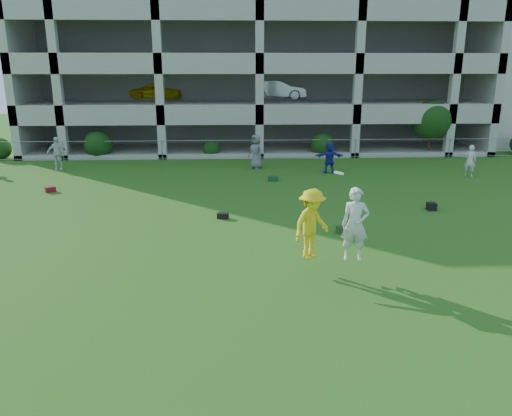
{
  "coord_description": "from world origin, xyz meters",
  "views": [
    {
      "loc": [
        -1.63,
        -11.65,
        5.61
      ],
      "look_at": [
        -0.95,
        3.0,
        1.4
      ],
      "focal_mm": 35.0,
      "sensor_mm": 36.0,
      "label": 1
    }
  ],
  "objects_px": {
    "bystander_b": "(57,153)",
    "bystander_c": "(256,152)",
    "bystander_d": "(329,157)",
    "bystander_e": "(470,161)",
    "parking_garage": "(254,59)",
    "frisbee_contest": "(323,224)",
    "crate_d": "(432,206)"
  },
  "relations": [
    {
      "from": "bystander_b",
      "to": "bystander_c",
      "type": "xyz_separation_m",
      "value": [
        11.01,
        -0.18,
        0.04
      ]
    },
    {
      "from": "frisbee_contest",
      "to": "parking_garage",
      "type": "distance_m",
      "value": 26.93
    },
    {
      "from": "bystander_c",
      "to": "parking_garage",
      "type": "height_order",
      "value": "parking_garage"
    },
    {
      "from": "bystander_c",
      "to": "parking_garage",
      "type": "distance_m",
      "value": 12.78
    },
    {
      "from": "bystander_e",
      "to": "crate_d",
      "type": "bearing_deg",
      "value": 83.95
    },
    {
      "from": "bystander_b",
      "to": "bystander_d",
      "type": "height_order",
      "value": "bystander_b"
    },
    {
      "from": "bystander_d",
      "to": "parking_garage",
      "type": "distance_m",
      "value": 14.52
    },
    {
      "from": "bystander_b",
      "to": "crate_d",
      "type": "bearing_deg",
      "value": -40.01
    },
    {
      "from": "bystander_d",
      "to": "parking_garage",
      "type": "relative_size",
      "value": 0.06
    },
    {
      "from": "bystander_e",
      "to": "frisbee_contest",
      "type": "relative_size",
      "value": 0.67
    },
    {
      "from": "bystander_c",
      "to": "frisbee_contest",
      "type": "bearing_deg",
      "value": -41.48
    },
    {
      "from": "bystander_d",
      "to": "parking_garage",
      "type": "height_order",
      "value": "parking_garage"
    },
    {
      "from": "crate_d",
      "to": "parking_garage",
      "type": "xyz_separation_m",
      "value": [
        -6.31,
        20.46,
        5.86
      ]
    },
    {
      "from": "bystander_e",
      "to": "crate_d",
      "type": "xyz_separation_m",
      "value": [
        -4.34,
        -6.09,
        -0.68
      ]
    },
    {
      "from": "bystander_d",
      "to": "frisbee_contest",
      "type": "height_order",
      "value": "frisbee_contest"
    },
    {
      "from": "bystander_e",
      "to": "parking_garage",
      "type": "height_order",
      "value": "parking_garage"
    },
    {
      "from": "bystander_d",
      "to": "bystander_e",
      "type": "distance_m",
      "value": 7.23
    },
    {
      "from": "bystander_d",
      "to": "frisbee_contest",
      "type": "bearing_deg",
      "value": 78.0
    },
    {
      "from": "bystander_d",
      "to": "bystander_e",
      "type": "height_order",
      "value": "bystander_d"
    },
    {
      "from": "parking_garage",
      "to": "bystander_c",
      "type": "bearing_deg",
      "value": -91.72
    },
    {
      "from": "frisbee_contest",
      "to": "crate_d",
      "type": "bearing_deg",
      "value": 47.84
    },
    {
      "from": "bystander_d",
      "to": "bystander_e",
      "type": "bearing_deg",
      "value": 169.31
    },
    {
      "from": "crate_d",
      "to": "frisbee_contest",
      "type": "height_order",
      "value": "frisbee_contest"
    },
    {
      "from": "parking_garage",
      "to": "bystander_d",
      "type": "bearing_deg",
      "value": -74.89
    },
    {
      "from": "bystander_b",
      "to": "bystander_e",
      "type": "relative_size",
      "value": 1.1
    },
    {
      "from": "bystander_c",
      "to": "crate_d",
      "type": "height_order",
      "value": "bystander_c"
    },
    {
      "from": "frisbee_contest",
      "to": "bystander_e",
      "type": "bearing_deg",
      "value": 51.02
    },
    {
      "from": "bystander_c",
      "to": "bystander_d",
      "type": "relative_size",
      "value": 1.13
    },
    {
      "from": "bystander_c",
      "to": "bystander_d",
      "type": "height_order",
      "value": "bystander_c"
    },
    {
      "from": "bystander_e",
      "to": "bystander_c",
      "type": "bearing_deg",
      "value": 15.96
    },
    {
      "from": "bystander_c",
      "to": "bystander_e",
      "type": "height_order",
      "value": "bystander_c"
    },
    {
      "from": "crate_d",
      "to": "parking_garage",
      "type": "distance_m",
      "value": 22.2
    }
  ]
}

